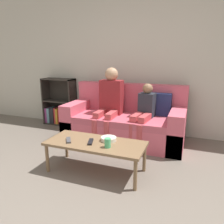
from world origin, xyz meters
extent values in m
cube|color=beige|center=(0.00, 2.62, 1.30)|extent=(12.00, 0.06, 2.60)
cube|color=#DB5B70|center=(0.02, 2.04, 0.17)|extent=(1.91, 0.86, 0.33)
cube|color=#C95467|center=(0.02, 1.95, 0.38)|extent=(1.47, 0.68, 0.10)
cube|color=#DB5B70|center=(0.02, 2.38, 0.67)|extent=(1.91, 0.18, 0.47)
cube|color=#DB5B70|center=(-0.83, 2.04, 0.30)|extent=(0.22, 0.86, 0.59)
cube|color=#DB5B70|center=(0.86, 2.04, 0.30)|extent=(0.22, 0.86, 0.59)
cube|color=navy|center=(0.55, 2.23, 0.61)|extent=(0.36, 0.12, 0.36)
cube|color=#332D28|center=(-1.79, 2.44, 0.47)|extent=(0.02, 0.28, 0.93)
cube|color=#332D28|center=(-1.16, 2.44, 0.47)|extent=(0.02, 0.28, 0.93)
cube|color=#332D28|center=(-1.48, 2.57, 0.47)|extent=(0.65, 0.02, 0.93)
cube|color=#332D28|center=(-1.48, 2.44, 0.01)|extent=(0.65, 0.28, 0.02)
cube|color=#332D28|center=(-1.48, 2.44, 0.48)|extent=(0.60, 0.28, 0.02)
cube|color=#332D28|center=(-1.48, 2.44, 0.92)|extent=(0.65, 0.28, 0.02)
cube|color=#993D84|center=(-1.76, 2.43, 0.17)|extent=(0.05, 0.19, 0.30)
cube|color=#6699A8|center=(-1.69, 2.43, 0.18)|extent=(0.05, 0.22, 0.31)
cube|color=#232328|center=(-1.63, 2.43, 0.18)|extent=(0.04, 0.22, 0.31)
cube|color=#232328|center=(-1.59, 2.43, 0.19)|extent=(0.04, 0.24, 0.33)
cube|color=red|center=(-1.54, 2.43, 0.18)|extent=(0.04, 0.20, 0.32)
cube|color=gold|center=(-1.49, 2.43, 0.18)|extent=(0.04, 0.24, 0.31)
cube|color=red|center=(-1.45, 2.42, 0.17)|extent=(0.04, 0.16, 0.29)
cube|color=#2D7A4C|center=(-1.39, 2.43, 0.20)|extent=(0.06, 0.19, 0.35)
cylinder|color=brown|center=(-0.53, 0.75, 0.17)|extent=(0.04, 0.04, 0.35)
cylinder|color=brown|center=(0.56, 0.75, 0.17)|extent=(0.04, 0.04, 0.35)
cylinder|color=brown|center=(-0.53, 1.17, 0.17)|extent=(0.04, 0.04, 0.35)
cylinder|color=brown|center=(0.56, 1.17, 0.17)|extent=(0.04, 0.04, 0.35)
cube|color=brown|center=(0.02, 0.96, 0.36)|extent=(1.17, 0.50, 0.03)
cylinder|color=#C6474C|center=(-0.31, 1.63, 0.22)|extent=(0.09, 0.09, 0.43)
cylinder|color=#C6474C|center=(-0.12, 1.63, 0.22)|extent=(0.09, 0.09, 0.43)
cube|color=#C6474C|center=(-0.31, 1.85, 0.48)|extent=(0.10, 0.38, 0.09)
cube|color=#C6474C|center=(-0.11, 1.85, 0.48)|extent=(0.10, 0.38, 0.09)
cube|color=maroon|center=(-0.21, 2.08, 0.71)|extent=(0.36, 0.20, 0.55)
sphere|color=tan|center=(-0.21, 2.08, 1.08)|extent=(0.21, 0.21, 0.21)
cylinder|color=#C6474C|center=(0.25, 1.65, 0.22)|extent=(0.10, 0.10, 0.43)
cylinder|color=#C6474C|center=(0.38, 1.64, 0.22)|extent=(0.10, 0.10, 0.43)
cube|color=#C6474C|center=(0.28, 1.87, 0.48)|extent=(0.15, 0.39, 0.09)
cube|color=#C6474C|center=(0.41, 1.86, 0.48)|extent=(0.15, 0.39, 0.09)
cube|color=#282D38|center=(0.38, 2.09, 0.62)|extent=(0.26, 0.23, 0.37)
sphere|color=#936B4C|center=(0.38, 2.09, 0.88)|extent=(0.16, 0.16, 0.16)
cylinder|color=#4CB77A|center=(0.21, 0.87, 0.43)|extent=(0.07, 0.07, 0.11)
cube|color=black|center=(-0.03, 0.92, 0.39)|extent=(0.10, 0.18, 0.02)
cube|color=#47474C|center=(-0.30, 0.88, 0.39)|extent=(0.13, 0.17, 0.02)
cylinder|color=beige|center=(0.14, 1.06, 0.40)|extent=(0.19, 0.19, 0.05)
camera|label=1|loc=(1.05, -1.21, 1.36)|focal=35.00mm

